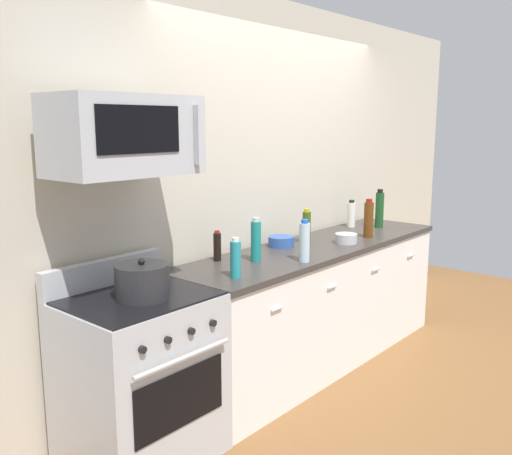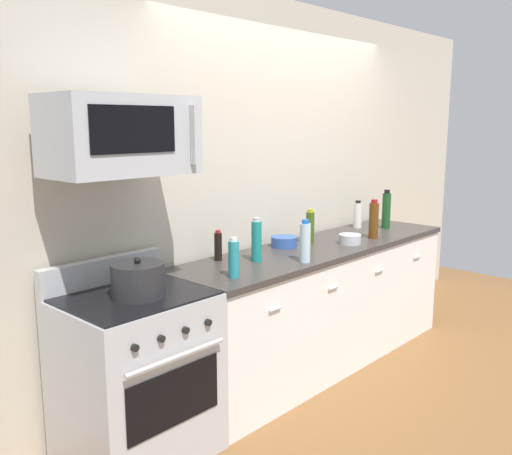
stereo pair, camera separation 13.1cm
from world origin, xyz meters
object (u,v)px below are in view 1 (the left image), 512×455
bottle_olive_oil (307,227)px  bottle_water_clear (304,242)px  bottle_wine_green (379,209)px  bowl_blue_mixing (281,241)px  stockpot (142,281)px  range_oven (140,377)px  bottle_dish_soap (236,259)px  bottle_vinegar_white (351,214)px  bottle_sparkling_teal (256,241)px  microwave (124,135)px  bowl_steel_prep (346,238)px  bottle_wine_amber (369,219)px  bottle_soy_sauce_dark (217,246)px

bottle_olive_oil → bottle_water_clear: (-0.47, -0.32, 0.01)m
bottle_wine_green → bowl_blue_mixing: bottle_wine_green is taller
stockpot → bottle_olive_oil: bearing=5.1°
range_oven → bottle_dish_soap: (0.60, -0.15, 0.56)m
bottle_water_clear → bottle_olive_oil: bearing=34.3°
bottle_vinegar_white → bowl_blue_mixing: bottle_vinegar_white is taller
bowl_blue_mixing → stockpot: size_ratio=0.68×
bottle_sparkling_teal → bottle_vinegar_white: bearing=6.8°
bottle_wine_green → bowl_blue_mixing: (-1.15, 0.17, -0.12)m
bottle_vinegar_white → stockpot: bottle_vinegar_white is taller
microwave → bottle_water_clear: microwave is taller
range_oven → bowl_steel_prep: (1.85, -0.13, 0.49)m
bottle_dish_soap → microwave: bearing=161.9°
microwave → bowl_steel_prep: 2.02m
stockpot → bottle_wine_amber: bearing=-2.5°
bottle_sparkling_teal → bottle_water_clear: size_ratio=1.04×
bottle_soy_sauce_dark → stockpot: 0.87m
bottle_water_clear → bottle_wine_green: bearing=9.1°
bottle_olive_oil → range_oven: bearing=-176.7°
microwave → bowl_blue_mixing: (1.44, 0.12, -0.79)m
microwave → bottle_olive_oil: (1.65, 0.05, -0.71)m
bottle_vinegar_white → bottle_dish_soap: bearing=-169.4°
bowl_steel_prep → bowl_blue_mixing: (-0.41, 0.30, 0.00)m
bottle_dish_soap → bowl_blue_mixing: size_ratio=1.26×
bottle_wine_amber → bottle_olive_oil: bearing=154.2°
bottle_wine_amber → bottle_vinegar_white: bearing=48.2°
bottle_soy_sauce_dark → bottle_wine_amber: bearing=-15.5°
bottle_wine_amber → bowl_blue_mixing: size_ratio=1.61×
bottle_sparkling_teal → bowl_steel_prep: size_ratio=1.74×
bottle_soy_sauce_dark → bottle_wine_amber: (1.32, -0.37, 0.05)m
bottle_sparkling_teal → bottle_olive_oil: bearing=6.5°
bottle_water_clear → bottle_soy_sauce_dark: bearing=128.1°
bowl_steel_prep → stockpot: (-1.85, 0.08, 0.05)m
bowl_blue_mixing → bottle_soy_sauce_dark: bearing=175.2°
bowl_steel_prep → range_oven: bearing=176.0°
range_oven → bottle_olive_oil: 1.75m
range_oven → bowl_blue_mixing: range_oven is taller
bottle_wine_green → bottle_wine_amber: 0.46m
microwave → bottle_soy_sauce_dark: bearing=12.0°
bottle_dish_soap → bottle_wine_amber: (1.55, 0.00, 0.03)m
bottle_vinegar_white → stockpot: (-2.45, -0.25, -0.02)m
bottle_wine_green → microwave: bearing=179.0°
range_oven → bottle_olive_oil: bottle_olive_oil is taller
bottle_olive_oil → bottle_vinegar_white: (0.80, 0.10, -0.01)m
bottle_soy_sauce_dark → bowl_steel_prep: 1.08m
bottle_sparkling_teal → bowl_steel_prep: (0.87, -0.15, -0.10)m
bottle_wine_amber → bottle_soy_sauce_dark: bearing=164.5°
bottle_water_clear → bowl_blue_mixing: 0.48m
bottle_soy_sauce_dark → bottle_vinegar_white: (1.63, -0.03, 0.02)m
bottle_water_clear → bowl_blue_mixing: bearing=56.7°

